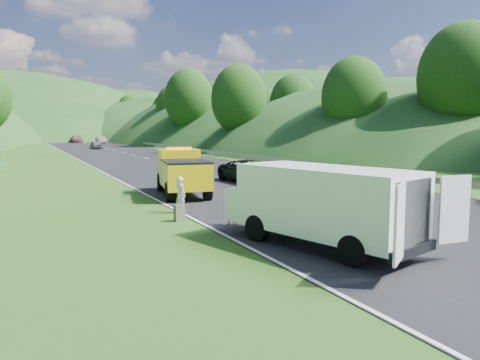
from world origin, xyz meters
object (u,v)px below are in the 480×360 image
woman (181,213)px  spare_tire (368,251)px  passing_suv (249,182)px  tow_truck (182,172)px  worker (341,247)px  white_van (321,202)px  suitcase (179,213)px  child (233,226)px

woman → spare_tire: 8.35m
woman → passing_suv: (7.12, 7.91, 0.00)m
tow_truck → worker: size_ratio=3.40×
tow_truck → white_van: (0.30, -11.45, 0.14)m
white_van → suitcase: white_van is taller
woman → worker: 7.60m
worker → suitcase: worker is taller
tow_truck → passing_suv: (5.49, 3.32, -1.17)m
tow_truck → spare_tire: (1.24, -12.42, -1.17)m
tow_truck → passing_suv: bearing=41.5°
white_van → suitcase: (-2.52, 5.27, -1.01)m
suitcase → passing_suv: size_ratio=0.12×
child → woman: bearing=131.2°
worker → suitcase: 6.38m
spare_tire → passing_suv: passing_suv is taller
worker → child: bearing=105.7°
woman → suitcase: 1.72m
woman → passing_suv: bearing=-60.7°
child → spare_tire: bearing=-39.8°
suitcase → passing_suv: 12.23m
spare_tire → tow_truck: bearing=95.7°
tow_truck → passing_suv: 6.52m
worker → spare_tire: (0.43, -0.64, 0.00)m
white_van → spare_tire: size_ratio=11.34×
white_van → woman: white_van is taller
worker → passing_suv: bearing=66.7°
tow_truck → white_van: bearing=-78.2°
white_van → worker: 1.45m
woman → suitcase: (-0.58, -1.59, 0.31)m
passing_suv → woman: bearing=-136.1°
woman → child: size_ratio=1.39×
child → passing_suv: bearing=87.0°
worker → spare_tire: worker is taller
white_van → woman: 7.25m
tow_truck → passing_suv: tow_truck is taller
white_van → worker: white_van is taller
suitcase → worker: bearing=-61.6°
child → worker: size_ratio=0.61×
suitcase → spare_tire: 7.15m
worker → passing_suv: worker is taller
passing_suv → suitcase: bearing=-133.2°
tow_truck → spare_tire: 12.54m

